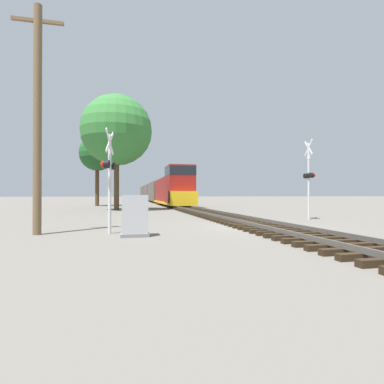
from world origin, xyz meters
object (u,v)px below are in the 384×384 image
(crossing_signal_near, at_px, (109,171))
(utility_pole, at_px, (37,116))
(crossing_signal_far, at_px, (309,176))
(tree_far_right, at_px, (117,130))
(tree_mid_background, at_px, (97,154))
(relay_cabinet, at_px, (135,216))
(freight_train, at_px, (155,192))

(crossing_signal_near, xyz_separation_m, utility_pole, (-2.57, 0.26, 2.01))
(crossing_signal_far, height_order, utility_pole, utility_pole)
(utility_pole, bearing_deg, crossing_signal_far, 15.21)
(utility_pole, distance_m, tree_far_right, 17.22)
(crossing_signal_far, xyz_separation_m, tree_mid_background, (-14.16, 24.54, 4.20))
(relay_cabinet, relative_size, tree_far_right, 0.14)
(relay_cabinet, relative_size, tree_mid_background, 0.16)
(relay_cabinet, height_order, tree_mid_background, tree_mid_background)
(utility_pole, height_order, tree_mid_background, tree_mid_background)
(tree_far_right, relative_size, tree_mid_background, 1.19)
(freight_train, xyz_separation_m, tree_mid_background, (-9.45, -20.52, 4.80))
(freight_train, height_order, crossing_signal_far, crossing_signal_far)
(crossing_signal_near, relative_size, crossing_signal_far, 0.84)
(freight_train, distance_m, utility_pole, 49.71)
(tree_far_right, bearing_deg, tree_mid_background, 103.39)
(utility_pole, relative_size, tree_mid_background, 0.94)
(crossing_signal_far, xyz_separation_m, utility_pole, (-13.79, -3.75, 1.82))
(crossing_signal_near, height_order, relay_cabinet, crossing_signal_near)
(relay_cabinet, distance_m, utility_pole, 5.22)
(crossing_signal_far, distance_m, relay_cabinet, 11.59)
(tree_far_right, bearing_deg, freight_train, 78.18)
(crossing_signal_near, xyz_separation_m, crossing_signal_far, (11.23, 4.01, 0.20))
(freight_train, relative_size, tree_mid_background, 7.05)
(tree_mid_background, bearing_deg, utility_pole, -89.26)
(tree_mid_background, bearing_deg, tree_far_right, -76.61)
(crossing_signal_far, xyz_separation_m, relay_cabinet, (-10.29, -5.00, -1.85))
(crossing_signal_far, relative_size, relay_cabinet, 3.22)
(freight_train, relative_size, relay_cabinet, 43.90)
(crossing_signal_near, relative_size, tree_far_right, 0.37)
(freight_train, height_order, tree_mid_background, tree_mid_background)
(relay_cabinet, bearing_deg, utility_pole, 160.41)
(crossing_signal_far, height_order, tree_far_right, tree_far_right)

